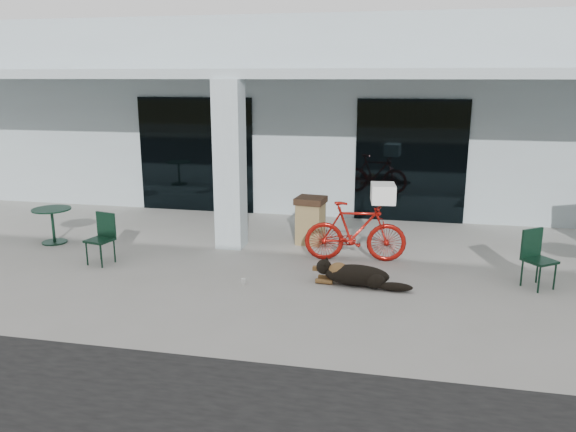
% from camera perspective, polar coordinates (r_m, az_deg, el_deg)
% --- Properties ---
extents(ground, '(80.00, 80.00, 0.00)m').
position_cam_1_polar(ground, '(8.38, -0.55, -8.19)').
color(ground, '#A5A29C').
rests_on(ground, ground).
extents(building, '(22.00, 7.00, 4.50)m').
position_cam_1_polar(building, '(16.19, 5.98, 10.67)').
color(building, '#9FADB4').
rests_on(building, ground).
extents(storefront_glass_left, '(2.80, 0.06, 2.70)m').
position_cam_1_polar(storefront_glass_left, '(13.59, -9.35, 6.13)').
color(storefront_glass_left, black).
rests_on(storefront_glass_left, ground).
extents(storefront_glass_right, '(2.40, 0.06, 2.70)m').
position_cam_1_polar(storefront_glass_right, '(12.69, 12.34, 5.45)').
color(storefront_glass_right, black).
rests_on(storefront_glass_right, ground).
extents(column, '(0.50, 0.50, 3.12)m').
position_cam_1_polar(column, '(10.50, -5.92, 5.12)').
color(column, '#9FADB4').
rests_on(column, ground).
extents(overhang, '(22.00, 2.80, 0.18)m').
position_cam_1_polar(overhang, '(11.30, 3.43, 14.20)').
color(overhang, '#9FADB4').
rests_on(overhang, column).
extents(bicycle, '(1.82, 0.70, 1.07)m').
position_cam_1_polar(bicycle, '(9.87, 6.86, -1.58)').
color(bicycle, maroon).
rests_on(bicycle, ground).
extents(laundry_basket, '(0.46, 0.58, 0.32)m').
position_cam_1_polar(laundry_basket, '(9.73, 9.63, 2.30)').
color(laundry_basket, white).
rests_on(laundry_basket, bicycle).
extents(dog, '(1.18, 0.49, 0.39)m').
position_cam_1_polar(dog, '(8.79, 7.01, -5.87)').
color(dog, black).
rests_on(dog, ground).
extents(cup_near_dog, '(0.07, 0.07, 0.09)m').
position_cam_1_polar(cup_near_dog, '(8.88, -4.55, -6.62)').
color(cup_near_dog, white).
rests_on(cup_near_dog, ground).
extents(cafe_table_near, '(0.92, 0.92, 0.69)m').
position_cam_1_polar(cafe_table_near, '(11.83, -22.76, -0.92)').
color(cafe_table_near, black).
rests_on(cafe_table_near, ground).
extents(cafe_chair_near, '(0.49, 0.51, 0.88)m').
position_cam_1_polar(cafe_chair_near, '(10.19, -18.59, -2.27)').
color(cafe_chair_near, black).
rests_on(cafe_chair_near, ground).
extents(cafe_chair_far_a, '(0.59, 0.60, 0.90)m').
position_cam_1_polar(cafe_chair_far_a, '(9.39, 24.21, -4.09)').
color(cafe_chair_far_a, black).
rests_on(cafe_chair_far_a, ground).
extents(trash_receptacle, '(0.60, 0.60, 0.92)m').
position_cam_1_polar(trash_receptacle, '(10.86, 2.31, -0.45)').
color(trash_receptacle, olive).
rests_on(trash_receptacle, ground).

